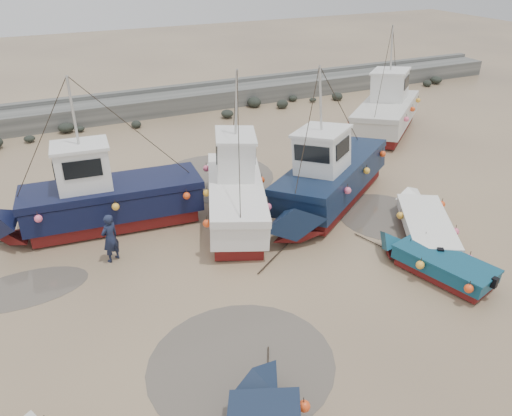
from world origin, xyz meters
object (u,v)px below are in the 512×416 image
Objects in this scene: cabin_boat_1 at (234,187)px; cabin_boat_2 at (329,179)px; person at (114,260)px; cabin_boat_3 at (389,109)px; dinghy_3 at (425,221)px; dinghy_2 at (435,260)px; cabin_boat_0 at (97,198)px.

cabin_boat_1 is 0.99× the size of cabin_boat_2.
person is at bearing -147.41° from cabin_boat_1.
cabin_boat_3 is at bearing 172.25° from person.
cabin_boat_2 is (-2.31, 3.69, 0.79)m from dinghy_3.
cabin_boat_3 is at bearing -86.01° from cabin_boat_2.
cabin_boat_0 is (-10.24, 8.36, 0.78)m from dinghy_2.
cabin_boat_1 is at bearing -99.94° from cabin_boat_0.
dinghy_3 is 12.35m from person.
dinghy_3 is (1.61, 2.33, -0.02)m from dinghy_2.
dinghy_3 reaches higher than person.
cabin_boat_1 is at bearing 163.12° from person.
cabin_boat_1 and cabin_boat_2 have the same top height.
dinghy_3 is 3.21× the size of person.
dinghy_2 is 0.66× the size of cabin_boat_3.
dinghy_2 is at bearing -123.96° from cabin_boat_0.
dinghy_2 is 15.56m from cabin_boat_3.
dinghy_3 is 7.96m from cabin_boat_1.
cabin_boat_2 is 11.44m from cabin_boat_3.
dinghy_2 is at bearing -35.28° from cabin_boat_1.
cabin_boat_3 is 20.03m from person.
cabin_boat_0 and cabin_boat_3 have the same top height.
cabin_boat_2 is at bearing -91.56° from cabin_boat_3.
cabin_boat_2 is 1.12× the size of cabin_boat_3.
dinghy_2 is at bearing 121.33° from person.
cabin_boat_1 is at bearing -104.66° from cabin_boat_3.
cabin_boat_0 is at bearing 123.82° from dinghy_2.
cabin_boat_2 is (4.16, -0.88, -0.04)m from cabin_boat_1.
cabin_boat_0 and cabin_boat_2 have the same top height.
person is (-9.58, -0.37, -1.33)m from cabin_boat_2.
dinghy_3 is at bearing 38.38° from dinghy_2.
dinghy_3 is 0.66× the size of cabin_boat_1.
dinghy_3 is 12.73m from cabin_boat_3.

